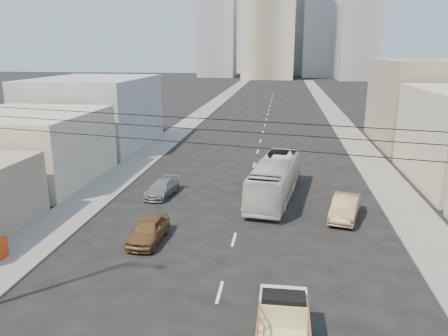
% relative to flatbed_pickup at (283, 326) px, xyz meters
% --- Properties ---
extents(sidewalk_left, '(3.50, 180.00, 0.12)m').
position_rel_flatbed_pickup_xyz_m(sidewalk_left, '(-14.71, 65.85, -1.03)').
color(sidewalk_left, slate).
rests_on(sidewalk_left, ground).
extents(sidewalk_right, '(3.50, 180.00, 0.12)m').
position_rel_flatbed_pickup_xyz_m(sidewalk_right, '(8.79, 65.85, -1.03)').
color(sidewalk_right, slate).
rests_on(sidewalk_right, ground).
extents(lane_dashes, '(0.15, 104.00, 0.01)m').
position_rel_flatbed_pickup_xyz_m(lane_dashes, '(-2.96, 48.85, -1.09)').
color(lane_dashes, silver).
rests_on(lane_dashes, ground).
extents(flatbed_pickup, '(1.95, 4.41, 1.90)m').
position_rel_flatbed_pickup_xyz_m(flatbed_pickup, '(0.00, 0.00, 0.00)').
color(flatbed_pickup, beige).
rests_on(flatbed_pickup, ground).
extents(city_bus, '(4.14, 11.32, 3.08)m').
position_rel_flatbed_pickup_xyz_m(city_bus, '(-0.72, 18.01, 0.45)').
color(city_bus, silver).
rests_on(city_bus, ground).
extents(sedan_brown, '(1.85, 4.29, 1.44)m').
position_rel_flatbed_pickup_xyz_m(sedan_brown, '(-7.99, 8.95, -0.37)').
color(sedan_brown, brown).
rests_on(sedan_brown, ground).
extents(sedan_tan, '(2.73, 4.96, 1.55)m').
position_rel_flatbed_pickup_xyz_m(sedan_tan, '(4.12, 14.33, -0.32)').
color(sedan_tan, '#957957').
rests_on(sedan_tan, ground).
extents(sedan_grey, '(2.27, 4.41, 1.22)m').
position_rel_flatbed_pickup_xyz_m(sedan_grey, '(-9.51, 17.33, -0.48)').
color(sedan_grey, slate).
rests_on(sedan_grey, ground).
extents(overhead_wires, '(23.01, 5.02, 0.72)m').
position_rel_flatbed_pickup_xyz_m(overhead_wires, '(-2.96, -2.65, 7.87)').
color(overhead_wires, black).
rests_on(overhead_wires, ground).
extents(bldg_right_far, '(12.00, 16.00, 10.00)m').
position_rel_flatbed_pickup_xyz_m(bldg_right_far, '(17.04, 39.85, 3.91)').
color(bldg_right_far, gray).
rests_on(bldg_right_far, ground).
extents(bldg_left_mid, '(11.00, 12.00, 6.00)m').
position_rel_flatbed_pickup_xyz_m(bldg_left_mid, '(-21.96, 19.85, 1.91)').
color(bldg_left_mid, '#B2A98F').
rests_on(bldg_left_mid, ground).
extents(bldg_left_far, '(12.00, 16.00, 8.00)m').
position_rel_flatbed_pickup_xyz_m(bldg_left_far, '(-22.46, 34.85, 2.91)').
color(bldg_left_far, '#959597').
rests_on(bldg_left_far, ground).
extents(midrise_ne, '(16.00, 16.00, 40.00)m').
position_rel_flatbed_pickup_xyz_m(midrise_ne, '(15.04, 180.85, 18.91)').
color(midrise_ne, '#95999D').
rests_on(midrise_ne, ground).
extents(midrise_nw, '(15.00, 15.00, 34.00)m').
position_rel_flatbed_pickup_xyz_m(midrise_nw, '(-28.96, 175.85, 15.91)').
color(midrise_nw, '#95999D').
rests_on(midrise_nw, ground).
extents(midrise_back, '(18.00, 18.00, 44.00)m').
position_rel_flatbed_pickup_xyz_m(midrise_back, '(3.04, 195.85, 20.91)').
color(midrise_back, '#959597').
rests_on(midrise_back, ground).
extents(midrise_east, '(14.00, 14.00, 28.00)m').
position_rel_flatbed_pickup_xyz_m(midrise_east, '(27.04, 160.85, 12.91)').
color(midrise_east, '#95999D').
rests_on(midrise_east, ground).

